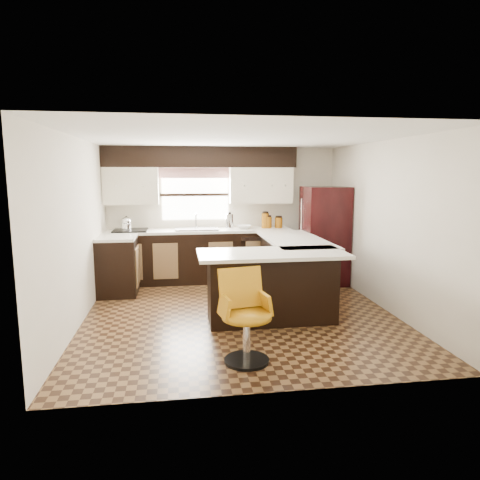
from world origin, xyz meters
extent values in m
plane|color=#49301A|center=(0.00, 0.00, 0.00)|extent=(4.40, 4.40, 0.00)
plane|color=silver|center=(0.00, 0.00, 2.40)|extent=(4.40, 4.40, 0.00)
plane|color=beige|center=(0.00, 2.20, 1.20)|extent=(4.40, 0.00, 4.40)
plane|color=beige|center=(0.00, -2.20, 1.20)|extent=(4.40, 0.00, 4.40)
plane|color=beige|center=(-2.10, 0.00, 1.20)|extent=(0.00, 4.40, 4.40)
plane|color=beige|center=(2.10, 0.00, 1.20)|extent=(0.00, 4.40, 4.40)
cube|color=black|center=(-0.45, 1.90, 0.45)|extent=(3.30, 0.60, 0.90)
cube|color=black|center=(-1.80, 1.25, 0.45)|extent=(0.60, 0.70, 0.90)
cube|color=silver|center=(-0.45, 1.90, 0.92)|extent=(3.30, 0.60, 0.04)
cube|color=silver|center=(-1.80, 1.25, 0.92)|extent=(0.60, 0.70, 0.04)
cube|color=black|center=(-0.40, 2.03, 2.22)|extent=(3.40, 0.35, 0.36)
cube|color=beige|center=(-1.62, 2.03, 1.72)|extent=(0.94, 0.35, 0.64)
cube|color=beige|center=(0.68, 2.03, 1.72)|extent=(1.14, 0.35, 0.64)
cube|color=white|center=(-0.50, 2.18, 1.55)|extent=(1.20, 0.02, 0.90)
cube|color=#D19B93|center=(-0.50, 2.14, 1.94)|extent=(1.30, 0.06, 0.18)
cube|color=#B2B2B7|center=(-0.50, 1.88, 0.96)|extent=(0.75, 0.45, 0.03)
cube|color=black|center=(0.55, 1.61, 0.43)|extent=(0.58, 0.03, 0.78)
cube|color=black|center=(-1.65, 1.88, 0.96)|extent=(0.58, 0.50, 0.02)
cube|color=black|center=(0.90, 0.62, 0.45)|extent=(0.60, 1.95, 0.90)
cube|color=black|center=(0.38, -0.35, 0.45)|extent=(1.65, 0.60, 0.90)
cube|color=silver|center=(0.95, 0.62, 0.92)|extent=(0.84, 1.95, 0.04)
cube|color=silver|center=(0.35, -0.44, 0.92)|extent=(1.89, 0.84, 0.04)
cube|color=black|center=(1.71, 1.44, 0.85)|extent=(0.73, 0.70, 1.71)
cylinder|color=silver|center=(0.09, 1.90, 1.08)|extent=(0.14, 0.14, 0.27)
imported|color=white|center=(0.36, 1.90, 0.98)|extent=(0.29, 0.29, 0.07)
cylinder|color=#81490B|center=(0.75, 1.92, 1.08)|extent=(0.13, 0.13, 0.27)
cylinder|color=#81490B|center=(0.80, 1.92, 1.05)|extent=(0.14, 0.14, 0.21)
cylinder|color=#81490B|center=(1.00, 1.92, 1.04)|extent=(0.14, 0.14, 0.19)
camera|label=1|loc=(-0.82, -5.68, 1.94)|focal=32.00mm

